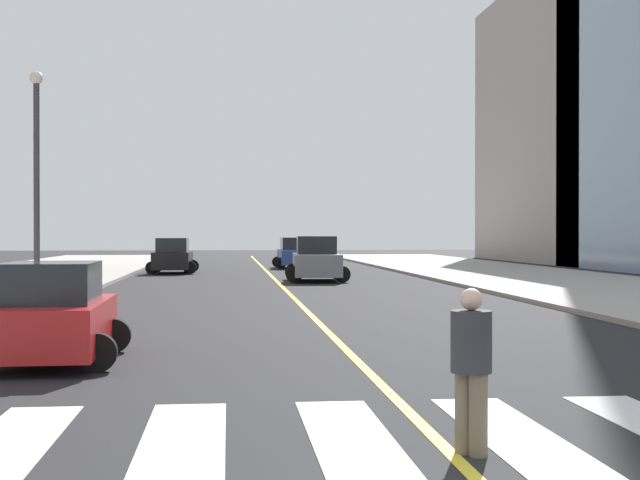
# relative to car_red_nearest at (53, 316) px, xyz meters

# --- Properties ---
(crosswalk_paint) EXTENTS (13.50, 4.00, 0.01)m
(crosswalk_paint) POSITION_rel_car_red_nearest_xyz_m (5.19, -6.02, -0.80)
(crosswalk_paint) COLOR silver
(crosswalk_paint) RESTS_ON ground
(lane_divider_paint) EXTENTS (0.16, 80.00, 0.01)m
(lane_divider_paint) POSITION_rel_car_red_nearest_xyz_m (5.19, 29.98, -0.80)
(lane_divider_paint) COLOR yellow
(lane_divider_paint) RESTS_ON ground
(parking_garage_concrete) EXTENTS (18.00, 24.00, 21.42)m
(parking_garage_concrete) POSITION_rel_car_red_nearest_xyz_m (33.97, 51.05, 9.90)
(parking_garage_concrete) COLOR #9E9B93
(parking_garage_concrete) RESTS_ON ground
(car_red_nearest) EXTENTS (2.44, 3.88, 1.72)m
(car_red_nearest) POSITION_rel_car_red_nearest_xyz_m (0.00, 0.00, 0.00)
(car_red_nearest) COLOR red
(car_red_nearest) RESTS_ON ground
(car_black_second) EXTENTS (2.76, 4.37, 1.94)m
(car_black_second) POSITION_rel_car_red_nearest_xyz_m (-0.03, 34.23, 0.10)
(car_black_second) COLOR black
(car_black_second) RESTS_ON ground
(car_blue_third) EXTENTS (2.73, 4.33, 1.92)m
(car_blue_third) POSITION_rel_car_red_nearest_xyz_m (7.14, 40.75, 0.09)
(car_blue_third) COLOR #2D479E
(car_blue_third) RESTS_ON ground
(car_gray_fourth) EXTENTS (3.03, 4.71, 2.06)m
(car_gray_fourth) POSITION_rel_car_red_nearest_xyz_m (7.03, 25.51, 0.16)
(car_gray_fourth) COLOR slate
(car_gray_fourth) RESTS_ON ground
(pedestrian_crossing) EXTENTS (0.41, 0.41, 1.67)m
(pedestrian_crossing) POSITION_rel_car_red_nearest_xyz_m (5.39, -6.94, 0.11)
(pedestrian_crossing) COLOR brown
(pedestrian_crossing) RESTS_ON ground
(street_lamp) EXTENTS (0.44, 0.44, 7.44)m
(street_lamp) POSITION_rel_car_red_nearest_xyz_m (-3.36, 15.04, 3.73)
(street_lamp) COLOR #38383D
(street_lamp) RESTS_ON sidewalk_kerb_west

